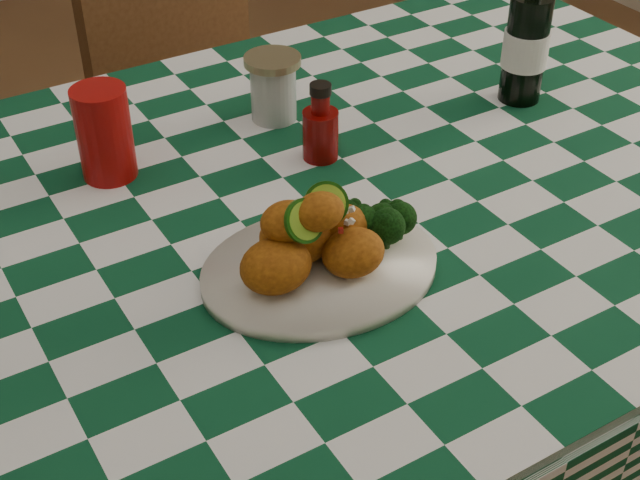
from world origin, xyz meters
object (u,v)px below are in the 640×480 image
dining_table (308,393)px  beer_bottle (528,29)px  red_tumbler (104,133)px  ketchup_bottle (320,122)px  fried_chicken_pile (315,231)px  wooden_chair_right (227,116)px  plate (320,269)px  mason_jar (273,88)px

dining_table → beer_bottle: 0.70m
red_tumbler → beer_bottle: bearing=-10.9°
red_tumbler → ketchup_bottle: 0.31m
fried_chicken_pile → ketchup_bottle: 0.29m
wooden_chair_right → dining_table: bearing=-119.1°
dining_table → ketchup_bottle: ketchup_bottle is taller
red_tumbler → dining_table: bearing=-43.9°
beer_bottle → plate: bearing=-156.5°
dining_table → red_tumbler: (-0.21, 0.20, 0.46)m
fried_chicken_pile → beer_bottle: (0.53, 0.23, 0.05)m
fried_chicken_pile → mason_jar: size_ratio=1.56×
fried_chicken_pile → mason_jar: (0.15, 0.38, -0.02)m
fried_chicken_pile → ketchup_bottle: bearing=57.6°
dining_table → ketchup_bottle: 0.47m
fried_chicken_pile → red_tumbler: (-0.14, 0.36, -0.00)m
red_tumbler → fried_chicken_pile: bearing=-69.3°
dining_table → wooden_chair_right: (0.23, 0.77, 0.10)m
dining_table → beer_bottle: size_ratio=6.70×
plate → red_tumbler: (-0.14, 0.36, 0.06)m
dining_table → mason_jar: bearing=71.7°
dining_table → beer_bottle: (0.46, 0.07, 0.52)m
mason_jar → beer_bottle: 0.42m
plate → red_tumbler: red_tumbler is taller
ketchup_bottle → dining_table: bearing=-131.9°
dining_table → fried_chicken_pile: fried_chicken_pile is taller
ketchup_bottle → wooden_chair_right: bearing=77.0°
wooden_chair_right → plate: bearing=-120.3°
dining_table → ketchup_bottle: size_ratio=13.68×
red_tumbler → beer_bottle: (0.67, -0.13, 0.05)m
mason_jar → red_tumbler: bearing=-175.2°
fried_chicken_pile → beer_bottle: bearing=23.3°
dining_table → wooden_chair_right: wooden_chair_right is taller
dining_table → fried_chicken_pile: 0.50m
fried_chicken_pile → plate: bearing=0.0°
beer_bottle → mason_jar: bearing=158.2°
ketchup_bottle → beer_bottle: bearing=-1.7°
plate → mason_jar: bearing=69.3°
ketchup_bottle → mason_jar: ketchup_bottle is taller
wooden_chair_right → ketchup_bottle: bearing=-115.1°
ketchup_bottle → wooden_chair_right: size_ratio=0.12×
red_tumbler → beer_bottle: size_ratio=0.56×
red_tumbler → wooden_chair_right: (0.45, 0.56, -0.37)m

